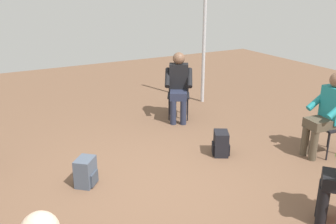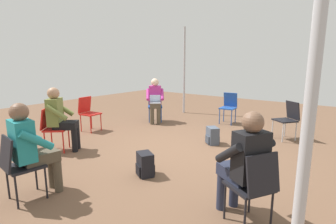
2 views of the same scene
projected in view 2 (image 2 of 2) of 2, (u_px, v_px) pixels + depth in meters
The scene contains 16 objects.
ground_plane at pixel (173, 148), 5.27m from camera, with size 15.17×15.17×0.00m, color brown.
chair_northwest at pixel (52, 126), 5.03m from camera, with size 0.58×0.59×0.85m.
chair_southeast at pixel (288, 118), 5.78m from camera, with size 0.58×0.57×0.85m.
chair_southwest at pixel (254, 184), 2.67m from camera, with size 0.56×0.57×0.85m.
chair_north at pixel (88, 111), 6.50m from camera, with size 0.44×0.48×0.85m.
chair_northeast at pixel (155, 104), 7.57m from camera, with size 0.59×0.58×0.85m.
chair_west at pixel (18, 164), 3.20m from camera, with size 0.48×0.45×0.85m.
chair_east at pixel (229, 106), 7.30m from camera, with size 0.47×0.44×0.85m.
person_with_laptop at pixel (155, 98), 7.37m from camera, with size 0.64×0.63×1.24m.
person_in_teal at pixel (31, 145), 3.28m from camera, with size 0.55×0.54×1.24m.
person_in_olive at pixel (60, 116), 5.01m from camera, with size 0.63×0.63×1.24m.
person_in_black at pixel (244, 160), 2.78m from camera, with size 0.62×0.63×1.24m.
backpack_near_laptop_user at pixel (212, 137), 5.52m from camera, with size 0.33×0.34×0.36m.
backpack_by_empty_chair at pixel (145, 165), 4.00m from camera, with size 0.31×0.34×0.36m.
tent_pole_near at pixel (184, 71), 8.59m from camera, with size 0.07×0.07×2.79m, color #B2B2B7.
tent_pole_far at pixel (307, 135), 1.46m from camera, with size 0.07×0.07×2.65m, color #B2B2B7.
Camera 2 is at (-4.08, -2.94, 1.74)m, focal length 28.00 mm.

